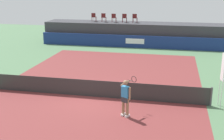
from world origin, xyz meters
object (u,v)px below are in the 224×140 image
(spectator_chair_far_right, at_px, (135,18))
(net_post_far, at_px, (211,97))
(tennis_player, at_px, (126,97))
(spectator_chair_right, at_px, (124,18))
(spectator_chair_center, at_px, (114,18))
(umpire_chair, at_px, (224,77))
(spectator_chair_far_left, at_px, (94,17))
(spectator_chair_left, at_px, (104,17))

(spectator_chair_far_right, distance_m, net_post_far, 16.63)
(tennis_player, bearing_deg, spectator_chair_right, 99.90)
(spectator_chair_center, xyz_separation_m, umpire_chair, (8.62, -15.10, -1.11))
(spectator_chair_far_left, relative_size, spectator_chair_far_right, 1.00)
(umpire_chair, bearing_deg, spectator_chair_center, 119.72)
(spectator_chair_center, bearing_deg, spectator_chair_right, 8.08)
(tennis_player, bearing_deg, spectator_chair_left, 106.67)
(spectator_chair_left, relative_size, spectator_chair_right, 1.00)
(spectator_chair_left, height_order, spectator_chair_right, same)
(spectator_chair_far_right, bearing_deg, spectator_chair_center, -173.10)
(spectator_chair_right, bearing_deg, spectator_chair_center, -171.92)
(spectator_chair_right, bearing_deg, tennis_player, -80.10)
(spectator_chair_far_left, distance_m, umpire_chair, 18.83)
(spectator_chair_left, height_order, umpire_chair, spectator_chair_left)
(spectator_chair_right, height_order, umpire_chair, spectator_chair_right)
(spectator_chair_far_right, distance_m, tennis_player, 17.63)
(spectator_chair_far_left, height_order, tennis_player, spectator_chair_far_left)
(spectator_chair_left, distance_m, spectator_chair_far_right, 3.21)
(spectator_chair_left, xyz_separation_m, spectator_chair_right, (2.17, -0.02, 0.00))
(spectator_chair_far_left, distance_m, spectator_chair_right, 3.25)
(spectator_chair_far_left, bearing_deg, umpire_chair, -54.89)
(spectator_chair_right, xyz_separation_m, net_post_far, (7.07, -15.24, -2.19))
(net_post_far, relative_size, tennis_player, 0.56)
(spectator_chair_left, relative_size, spectator_chair_center, 1.00)
(spectator_chair_left, height_order, spectator_chair_center, same)
(spectator_chair_left, xyz_separation_m, spectator_chair_center, (1.11, -0.17, 0.00))
(net_post_far, bearing_deg, umpire_chair, -2.04)
(spectator_chair_center, relative_size, spectator_chair_right, 1.00)
(spectator_chair_center, height_order, tennis_player, spectator_chair_center)
(spectator_chair_right, distance_m, net_post_far, 16.94)
(spectator_chair_left, height_order, tennis_player, spectator_chair_left)
(spectator_chair_far_left, relative_size, spectator_chair_center, 1.00)
(spectator_chair_far_left, xyz_separation_m, spectator_chair_left, (1.08, -0.10, 0.00))
(spectator_chair_right, xyz_separation_m, umpire_chair, (7.57, -15.25, -1.11))
(spectator_chair_far_left, height_order, spectator_chair_center, same)
(spectator_chair_far_left, xyz_separation_m, spectator_chair_center, (2.19, -0.27, 0.00))
(spectator_chair_far_left, bearing_deg, tennis_player, -70.24)
(umpire_chair, bearing_deg, spectator_chair_right, 116.38)
(spectator_chair_center, height_order, umpire_chair, spectator_chair_center)
(spectator_chair_center, bearing_deg, spectator_chair_left, 171.23)
(spectator_chair_far_left, relative_size, net_post_far, 0.89)
(spectator_chair_far_right, bearing_deg, net_post_far, -68.57)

